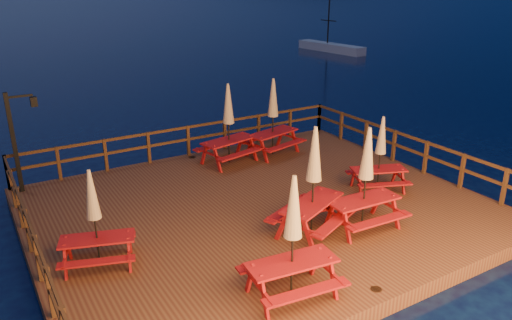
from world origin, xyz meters
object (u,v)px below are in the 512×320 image
object	(u,v)px
picnic_table_0	(366,177)
picnic_table_1	(293,236)
sailboat	(331,48)
lamp_post	(18,133)
picnic_table_2	(273,116)

from	to	relation	value
picnic_table_0	picnic_table_1	bearing A→B (deg)	-153.26
sailboat	picnic_table_1	world-z (taller)	sailboat
lamp_post	picnic_table_1	distance (m)	9.22
lamp_post	sailboat	xyz separation A→B (m)	(27.66, 19.69, -1.84)
sailboat	picnic_table_1	distance (m)	36.90
picnic_table_1	picnic_table_2	distance (m)	8.46
picnic_table_0	picnic_table_1	distance (m)	3.50
picnic_table_0	picnic_table_1	size ratio (longest dim) A/B	1.02
lamp_post	picnic_table_1	xyz separation A→B (m)	(3.78, -8.40, -0.44)
lamp_post	picnic_table_1	size ratio (longest dim) A/B	1.15
sailboat	picnic_table_0	bearing A→B (deg)	-134.44
picnic_table_0	picnic_table_2	size ratio (longest dim) A/B	0.98
lamp_post	picnic_table_1	bearing A→B (deg)	-65.79
picnic_table_0	picnic_table_2	world-z (taller)	picnic_table_2
lamp_post	picnic_table_0	world-z (taller)	lamp_post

